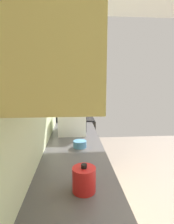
{
  "coord_description": "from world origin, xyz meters",
  "views": [
    {
      "loc": [
        -1.57,
        1.24,
        1.58
      ],
      "look_at": [
        0.03,
        1.12,
        1.3
      ],
      "focal_mm": 28.8,
      "sensor_mm": 36.0,
      "label": 1
    }
  ],
  "objects_px": {
    "oven_range": "(76,141)",
    "bowl": "(80,144)",
    "microwave": "(72,121)",
    "kettle": "(84,179)"
  },
  "relations": [
    {
      "from": "oven_range",
      "to": "bowl",
      "type": "relative_size",
      "value": 7.72
    },
    {
      "from": "microwave",
      "to": "bowl",
      "type": "relative_size",
      "value": 3.46
    },
    {
      "from": "oven_range",
      "to": "bowl",
      "type": "xyz_separation_m",
      "value": [
        -1.45,
        -0.03,
        0.47
      ]
    },
    {
      "from": "oven_range",
      "to": "kettle",
      "type": "distance_m",
      "value": 2.26
    },
    {
      "from": "kettle",
      "to": "microwave",
      "type": "bearing_deg",
      "value": 3.47
    },
    {
      "from": "microwave",
      "to": "oven_range",
      "type": "bearing_deg",
      "value": -3.68
    },
    {
      "from": "kettle",
      "to": "oven_range",
      "type": "bearing_deg",
      "value": 0.65
    },
    {
      "from": "microwave",
      "to": "kettle",
      "type": "height_order",
      "value": "microwave"
    },
    {
      "from": "oven_range",
      "to": "kettle",
      "type": "height_order",
      "value": "same"
    },
    {
      "from": "kettle",
      "to": "bowl",
      "type": "bearing_deg",
      "value": 0.0
    }
  ]
}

